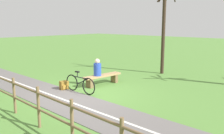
{
  "coord_description": "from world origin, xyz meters",
  "views": [
    {
      "loc": [
        6.03,
        6.84,
        2.75
      ],
      "look_at": [
        -0.71,
        0.7,
        1.08
      ],
      "focal_mm": 38.36,
      "sensor_mm": 36.0,
      "label": 1
    }
  ],
  "objects": [
    {
      "name": "bicycle",
      "position": [
        0.03,
        -0.36,
        0.36
      ],
      "size": [
        0.12,
        1.65,
        0.86
      ],
      "rotation": [
        0.0,
        0.0,
        1.62
      ],
      "color": "black",
      "rests_on": "ground_plane"
    },
    {
      "name": "ground_plane",
      "position": [
        0.0,
        0.0,
        0.0
      ],
      "size": [
        80.0,
        80.0,
        0.0
      ],
      "primitive_type": "plane",
      "color": "#548438"
    },
    {
      "name": "tree_mid_field",
      "position": [
        -5.5,
        0.13,
        2.3
      ],
      "size": [
        0.93,
        1.17,
        5.14
      ],
      "color": "#38281E",
      "rests_on": "ground_plane"
    },
    {
      "name": "person_seated",
      "position": [
        -1.17,
        -0.59,
        0.8
      ],
      "size": [
        0.37,
        0.37,
        0.76
      ],
      "rotation": [
        0.0,
        0.0,
        -0.11
      ],
      "color": "#2847B7",
      "rests_on": "bench"
    },
    {
      "name": "backpack",
      "position": [
        0.19,
        -1.21,
        0.18
      ],
      "size": [
        0.38,
        0.34,
        0.36
      ],
      "rotation": [
        0.0,
        0.0,
        6.08
      ],
      "color": "olive",
      "rests_on": "ground_plane"
    },
    {
      "name": "fence_roadside",
      "position": [
        2.95,
        2.83,
        0.66
      ],
      "size": [
        0.51,
        11.9,
        1.12
      ],
      "rotation": [
        0.0,
        0.0,
        1.53
      ],
      "color": "brown",
      "rests_on": "ground_plane"
    },
    {
      "name": "bench",
      "position": [
        -1.45,
        -0.56,
        0.33
      ],
      "size": [
        1.95,
        0.58,
        0.47
      ],
      "rotation": [
        0.0,
        0.0,
        -0.11
      ],
      "color": "#A88456",
      "rests_on": "ground_plane"
    }
  ]
}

